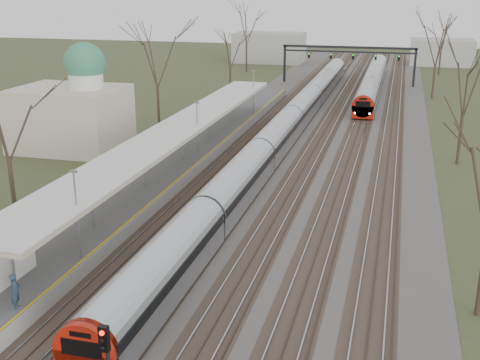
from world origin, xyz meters
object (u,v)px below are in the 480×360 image
at_px(passenger, 15,291).
at_px(signal_post, 107,359).
at_px(train_far, 373,81).
at_px(train_near, 291,120).

relative_size(passenger, signal_post, 0.42).
distance_m(train_far, signal_post, 76.87).
distance_m(train_near, train_far, 31.32).
bearing_deg(train_far, train_near, -102.92).
bearing_deg(train_near, passenger, -97.41).
distance_m(passenger, signal_post, 8.64).
relative_size(train_far, signal_post, 11.03).
relative_size(train_near, passenger, 51.79).
bearing_deg(signal_post, passenger, 145.97).
bearing_deg(passenger, train_near, -24.96).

